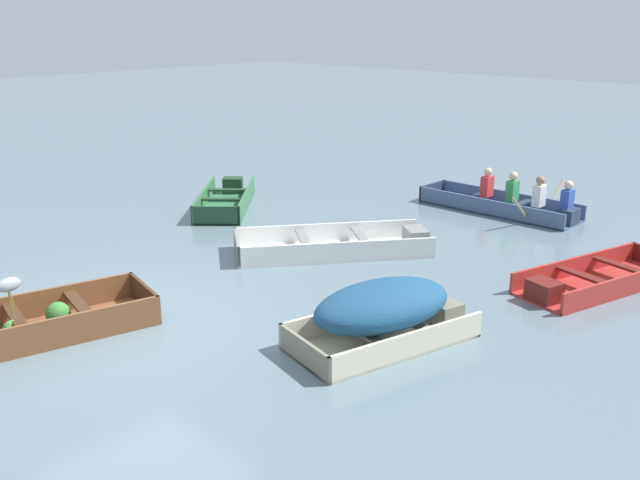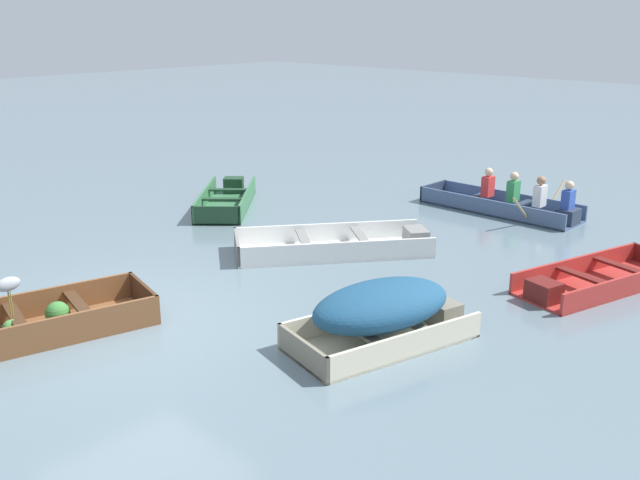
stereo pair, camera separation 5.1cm
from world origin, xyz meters
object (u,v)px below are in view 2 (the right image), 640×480
object	(u,v)px
heron_on_dinghy	(6,283)
skiff_red_near_moored	(595,281)
rowboat_slate_blue_with_crew	(510,203)
skiff_cream_outer_moored	(383,310)
skiff_white_far_moored	(341,245)
skiff_green_mid_moored	(227,200)
dinghy_wooden_brown_foreground	(38,323)

from	to	relation	value
heron_on_dinghy	skiff_red_near_moored	bearing A→B (deg)	57.65
rowboat_slate_blue_with_crew	skiff_cream_outer_moored	bearing A→B (deg)	-74.04
skiff_red_near_moored	rowboat_slate_blue_with_crew	world-z (taller)	rowboat_slate_blue_with_crew
skiff_cream_outer_moored	skiff_white_far_moored	bearing A→B (deg)	140.04
skiff_red_near_moored	heron_on_dinghy	bearing A→B (deg)	-122.35
skiff_green_mid_moored	skiff_white_far_moored	world-z (taller)	skiff_green_mid_moored
dinghy_wooden_brown_foreground	skiff_green_mid_moored	size ratio (longest dim) A/B	1.04
skiff_red_near_moored	rowboat_slate_blue_with_crew	xyz separation A→B (m)	(-3.13, 2.97, 0.12)
skiff_white_far_moored	skiff_cream_outer_moored	distance (m)	3.71
dinghy_wooden_brown_foreground	skiff_green_mid_moored	bearing A→B (deg)	119.28
skiff_green_mid_moored	skiff_red_near_moored	bearing A→B (deg)	5.39
dinghy_wooden_brown_foreground	skiff_white_far_moored	size ratio (longest dim) A/B	0.83
rowboat_slate_blue_with_crew	skiff_green_mid_moored	bearing A→B (deg)	-142.64
skiff_white_far_moored	rowboat_slate_blue_with_crew	size ratio (longest dim) A/B	1.00
skiff_green_mid_moored	rowboat_slate_blue_with_crew	xyz separation A→B (m)	(4.88, 3.72, 0.09)
dinghy_wooden_brown_foreground	skiff_white_far_moored	bearing A→B (deg)	83.27
skiff_red_near_moored	dinghy_wooden_brown_foreground	bearing A→B (deg)	-124.68
skiff_green_mid_moored	skiff_white_far_moored	xyz separation A→B (m)	(3.98, -0.66, -0.02)
rowboat_slate_blue_with_crew	heron_on_dinghy	size ratio (longest dim) A/B	4.12
skiff_red_near_moored	skiff_cream_outer_moored	distance (m)	3.99
skiff_red_near_moored	skiff_white_far_moored	bearing A→B (deg)	-160.66
dinghy_wooden_brown_foreground	skiff_white_far_moored	xyz separation A→B (m)	(0.63, 5.31, -0.03)
skiff_red_near_moored	rowboat_slate_blue_with_crew	size ratio (longest dim) A/B	0.90
dinghy_wooden_brown_foreground	skiff_cream_outer_moored	xyz separation A→B (m)	(3.46, 2.94, 0.29)
rowboat_slate_blue_with_crew	heron_on_dinghy	xyz separation A→B (m)	(-1.38, -10.09, 0.65)
skiff_red_near_moored	skiff_green_mid_moored	distance (m)	8.04
dinghy_wooden_brown_foreground	heron_on_dinghy	bearing A→B (deg)	-69.47
skiff_cream_outer_moored	dinghy_wooden_brown_foreground	bearing A→B (deg)	-139.67
skiff_green_mid_moored	rowboat_slate_blue_with_crew	world-z (taller)	rowboat_slate_blue_with_crew
skiff_red_near_moored	rowboat_slate_blue_with_crew	bearing A→B (deg)	136.48
skiff_red_near_moored	heron_on_dinghy	world-z (taller)	heron_on_dinghy
skiff_green_mid_moored	rowboat_slate_blue_with_crew	bearing A→B (deg)	37.36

